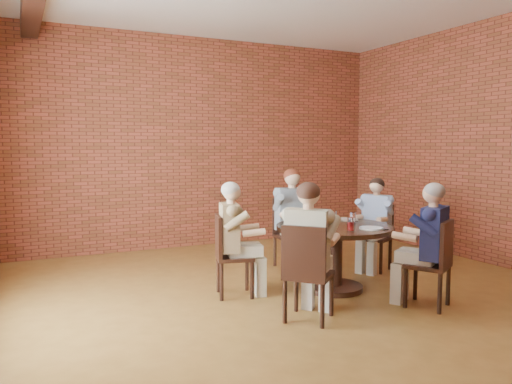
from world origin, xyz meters
name	(u,v)px	position (x,y,z in m)	size (l,w,h in m)	color
floor	(309,305)	(0.00, 0.00, 0.00)	(7.00, 7.00, 0.00)	olive
wall_back	(197,143)	(0.00, 3.50, 1.70)	(7.00, 7.00, 0.00)	brown
dining_table	(334,245)	(0.55, 0.36, 0.53)	(1.32, 1.32, 0.75)	black
chair_a	(377,234)	(1.63, 0.92, 0.48)	(0.50, 0.50, 0.88)	black
diner_a	(375,225)	(1.56, 0.89, 0.61)	(0.46, 0.57, 1.22)	#4870BC
chair_b	(290,230)	(0.65, 1.55, 0.51)	(0.47, 0.47, 0.94)	black
diner_b	(293,219)	(0.65, 1.47, 0.67)	(0.53, 0.65, 1.34)	gray
chair_c	(228,252)	(-0.63, 0.67, 0.49)	(0.48, 0.48, 0.89)	black
diner_c	(234,239)	(-0.56, 0.65, 0.63)	(0.48, 0.59, 1.26)	brown
chair_d	(306,269)	(-0.29, -0.41, 0.50)	(0.59, 0.59, 0.93)	black
diner_d	(309,252)	(-0.23, -0.35, 0.66)	(0.52, 0.63, 1.31)	#C4AF9A
chair_e	(436,260)	(1.11, -0.62, 0.49)	(0.54, 0.54, 0.91)	black
diner_e	(428,245)	(1.07, -0.55, 0.64)	(0.49, 0.61, 1.28)	#1A204B
plate_a	(347,219)	(0.93, 0.63, 0.76)	(0.26, 0.26, 0.01)	white
plate_b	(305,220)	(0.46, 0.84, 0.76)	(0.26, 0.26, 0.01)	white
plate_c	(301,224)	(0.22, 0.54, 0.76)	(0.26, 0.26, 0.01)	white
plate_d	(371,228)	(0.77, -0.02, 0.76)	(0.26, 0.26, 0.01)	white
glass_a	(353,218)	(0.78, 0.33, 0.82)	(0.07, 0.07, 0.14)	white
glass_b	(334,217)	(0.67, 0.54, 0.82)	(0.07, 0.07, 0.14)	white
glass_c	(307,217)	(0.37, 0.66, 0.82)	(0.07, 0.07, 0.14)	white
glass_d	(319,219)	(0.41, 0.48, 0.82)	(0.07, 0.07, 0.14)	white
glass_e	(326,223)	(0.32, 0.19, 0.82)	(0.07, 0.07, 0.14)	white
glass_f	(351,224)	(0.51, 0.00, 0.82)	(0.07, 0.07, 0.14)	white
smartphone	(381,229)	(0.85, -0.08, 0.75)	(0.07, 0.15, 0.01)	black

